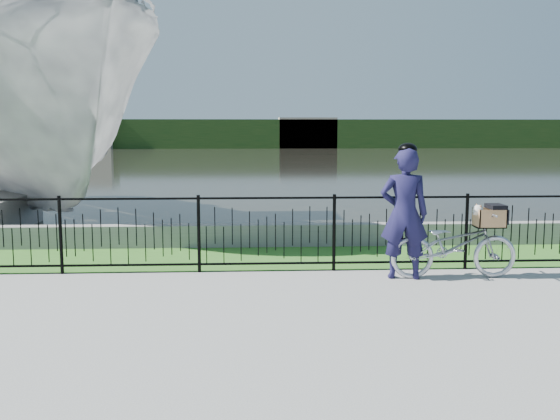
{
  "coord_description": "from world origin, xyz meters",
  "views": [
    {
      "loc": [
        -0.27,
        -7.48,
        2.12
      ],
      "look_at": [
        0.16,
        1.0,
        1.0
      ],
      "focal_mm": 40.0,
      "sensor_mm": 36.0,
      "label": 1
    }
  ],
  "objects": [
    {
      "name": "ground",
      "position": [
        0.0,
        0.0,
        0.0
      ],
      "size": [
        120.0,
        120.0,
        0.0
      ],
      "primitive_type": "plane",
      "color": "gray",
      "rests_on": "ground"
    },
    {
      "name": "far_treeline",
      "position": [
        0.0,
        60.0,
        1.5
      ],
      "size": [
        120.0,
        6.0,
        3.0
      ],
      "primitive_type": "cube",
      "color": "#26441A",
      "rests_on": "ground"
    },
    {
      "name": "fence",
      "position": [
        0.0,
        1.6,
        0.58
      ],
      "size": [
        14.0,
        0.06,
        1.15
      ],
      "primitive_type": null,
      "color": "black",
      "rests_on": "ground"
    },
    {
      "name": "water",
      "position": [
        0.0,
        33.0,
        0.0
      ],
      "size": [
        120.0,
        120.0,
        0.0
      ],
      "primitive_type": "plane",
      "color": "black",
      "rests_on": "ground"
    },
    {
      "name": "far_building_right",
      "position": [
        6.0,
        58.5,
        1.6
      ],
      "size": [
        6.0,
        3.0,
        3.2
      ],
      "primitive_type": "cube",
      "color": "#AC9E8A",
      "rests_on": "ground"
    },
    {
      "name": "grass_strip",
      "position": [
        0.0,
        2.6,
        0.0
      ],
      "size": [
        60.0,
        2.0,
        0.01
      ],
      "primitive_type": "cube",
      "color": "#356E22",
      "rests_on": "ground"
    },
    {
      "name": "bicycle_rig",
      "position": [
        2.65,
        1.07,
        0.48
      ],
      "size": [
        1.8,
        0.63,
        1.07
      ],
      "color": "#B5B9C2",
      "rests_on": "ground"
    },
    {
      "name": "cyclist",
      "position": [
        1.92,
        1.09,
        0.94
      ],
      "size": [
        0.73,
        0.53,
        1.92
      ],
      "color": "#17153A",
      "rests_on": "ground"
    },
    {
      "name": "boat_near",
      "position": [
        -5.73,
        7.33,
        2.32
      ],
      "size": [
        10.38,
        11.96,
        6.29
      ],
      "color": "#B5B5B4",
      "rests_on": "water"
    },
    {
      "name": "quay_wall",
      "position": [
        0.0,
        3.6,
        0.2
      ],
      "size": [
        60.0,
        0.3,
        0.4
      ],
      "primitive_type": "cube",
      "color": "gray",
      "rests_on": "ground"
    },
    {
      "name": "far_building_left",
      "position": [
        -18.0,
        58.0,
        2.0
      ],
      "size": [
        8.0,
        4.0,
        4.0
      ],
      "primitive_type": "cube",
      "color": "#AC9E8A",
      "rests_on": "ground"
    }
  ]
}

